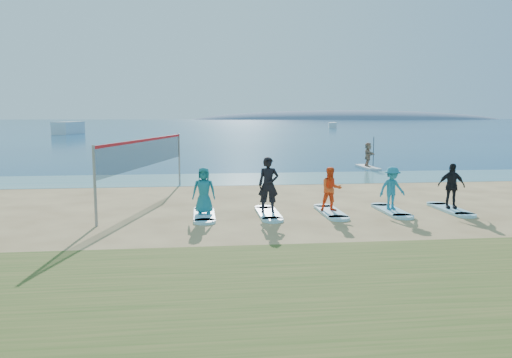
{
  "coord_description": "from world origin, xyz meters",
  "views": [
    {
      "loc": [
        -3.29,
        -15.7,
        3.43
      ],
      "look_at": [
        -1.24,
        2.0,
        1.1
      ],
      "focal_mm": 35.0,
      "sensor_mm": 36.0,
      "label": 1
    }
  ],
  "objects": [
    {
      "name": "paddleboard",
      "position": [
        7.4,
        14.81,
        0.06
      ],
      "size": [
        0.73,
        3.01,
        0.12
      ],
      "primitive_type": "cube",
      "rotation": [
        0.0,
        0.0,
        0.01
      ],
      "color": "silver",
      "rests_on": "ground"
    },
    {
      "name": "student_1",
      "position": [
        -0.94,
        0.9,
        1.04
      ],
      "size": [
        0.72,
        0.5,
        1.9
      ],
      "primitive_type": "imported",
      "rotation": [
        0.0,
        0.0,
        -0.08
      ],
      "color": "black",
      "rests_on": "surfboard_1"
    },
    {
      "name": "student_0",
      "position": [
        -3.13,
        0.9,
        0.88
      ],
      "size": [
        0.81,
        0.57,
        1.57
      ],
      "primitive_type": "imported",
      "rotation": [
        0.0,
        0.0,
        -0.1
      ],
      "color": "#1A717F",
      "rests_on": "surfboard_0"
    },
    {
      "name": "surfboard_2",
      "position": [
        1.24,
        0.9,
        0.04
      ],
      "size": [
        0.7,
        2.2,
        0.09
      ],
      "primitive_type": "cube",
      "color": "#98D8EC",
      "rests_on": "ground"
    },
    {
      "name": "boat_offshore_b",
      "position": [
        29.53,
        104.56,
        0.0
      ],
      "size": [
        2.87,
        5.46,
        1.38
      ],
      "primitive_type": "cube",
      "rotation": [
        0.0,
        0.0,
        -0.22
      ],
      "color": "silver",
      "rests_on": "ground"
    },
    {
      "name": "student_4",
      "position": [
        5.62,
        0.9,
        0.89
      ],
      "size": [
        1.0,
        0.55,
        1.61
      ],
      "primitive_type": "imported",
      "rotation": [
        0.0,
        0.0,
        -0.18
      ],
      "color": "black",
      "rests_on": "surfboard_4"
    },
    {
      "name": "island_ridge",
      "position": [
        95.0,
        300.0,
        0.0
      ],
      "size": [
        220.0,
        56.0,
        18.0
      ],
      "primitive_type": "ellipsoid",
      "color": "slate",
      "rests_on": "ground"
    },
    {
      "name": "paddleboarder",
      "position": [
        7.4,
        14.81,
        0.88
      ],
      "size": [
        0.49,
        1.42,
        1.52
      ],
      "primitive_type": "imported",
      "rotation": [
        0.0,
        0.0,
        1.54
      ],
      "color": "tan",
      "rests_on": "paddleboard"
    },
    {
      "name": "shallow_water",
      "position": [
        0.0,
        10.5,
        0.01
      ],
      "size": [
        600.0,
        600.0,
        0.0
      ],
      "primitive_type": "plane",
      "color": "teal",
      "rests_on": "ground"
    },
    {
      "name": "surfboard_0",
      "position": [
        -3.13,
        0.9,
        0.04
      ],
      "size": [
        0.7,
        2.2,
        0.09
      ],
      "primitive_type": "cube",
      "color": "#98D8EC",
      "rests_on": "ground"
    },
    {
      "name": "boat_offshore_a",
      "position": [
        -25.35,
        73.09,
        0.0
      ],
      "size": [
        3.81,
        8.29,
        2.11
      ],
      "primitive_type": "cube",
      "rotation": [
        0.0,
        0.0,
        -0.16
      ],
      "color": "silver",
      "rests_on": "ground"
    },
    {
      "name": "student_3",
      "position": [
        3.43,
        0.9,
        0.85
      ],
      "size": [
        1.06,
        0.73,
        1.51
      ],
      "primitive_type": "imported",
      "rotation": [
        0.0,
        0.0,
        0.19
      ],
      "color": "teal",
      "rests_on": "surfboard_3"
    },
    {
      "name": "student_2",
      "position": [
        1.24,
        0.9,
        0.85
      ],
      "size": [
        0.75,
        0.59,
        1.52
      ],
      "primitive_type": "imported",
      "rotation": [
        0.0,
        0.0,
        -0.02
      ],
      "color": "#FD4F1A",
      "rests_on": "surfboard_2"
    },
    {
      "name": "ocean",
      "position": [
        0.0,
        160.0,
        0.01
      ],
      "size": [
        600.0,
        600.0,
        0.0
      ],
      "primitive_type": "plane",
      "color": "navy",
      "rests_on": "ground"
    },
    {
      "name": "volleyball_net",
      "position": [
        -5.33,
        4.13,
        1.9
      ],
      "size": [
        2.31,
        8.81,
        2.5
      ],
      "rotation": [
        0.0,
        0.0,
        -0.25
      ],
      "color": "gray",
      "rests_on": "ground"
    },
    {
      "name": "surfboard_1",
      "position": [
        -0.94,
        0.9,
        0.04
      ],
      "size": [
        0.7,
        2.2,
        0.09
      ],
      "primitive_type": "cube",
      "color": "#98D8EC",
      "rests_on": "ground"
    },
    {
      "name": "ground",
      "position": [
        0.0,
        0.0,
        0.0
      ],
      "size": [
        600.0,
        600.0,
        0.0
      ],
      "primitive_type": "plane",
      "color": "tan",
      "rests_on": "ground"
    },
    {
      "name": "surfboard_3",
      "position": [
        3.43,
        0.9,
        0.04
      ],
      "size": [
        0.7,
        2.2,
        0.09
      ],
      "primitive_type": "cube",
      "color": "#98D8EC",
      "rests_on": "ground"
    },
    {
      "name": "surfboard_4",
      "position": [
        5.62,
        0.9,
        0.04
      ],
      "size": [
        0.7,
        2.2,
        0.09
      ],
      "primitive_type": "cube",
      "color": "#98D8EC",
      "rests_on": "ground"
    }
  ]
}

